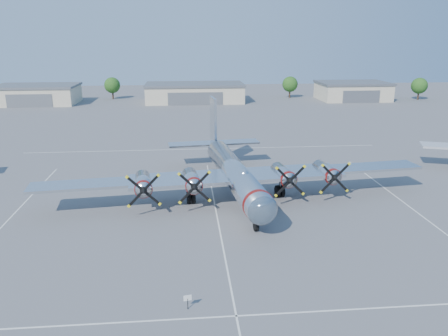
{
  "coord_description": "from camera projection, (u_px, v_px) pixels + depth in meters",
  "views": [
    {
      "loc": [
        -3.22,
        -47.72,
        18.53
      ],
      "look_at": [
        1.42,
        2.85,
        3.2
      ],
      "focal_mm": 35.0,
      "sensor_mm": 36.0,
      "label": 1
    }
  ],
  "objects": [
    {
      "name": "main_bomber_b29",
      "position": [
        233.0,
        194.0,
        53.43
      ],
      "size": [
        48.64,
        35.87,
        10.08
      ],
      "primitive_type": null,
      "rotation": [
        0.0,
        0.0,
        0.11
      ],
      "color": "silver",
      "rests_on": "ground"
    },
    {
      "name": "info_placard",
      "position": [
        188.0,
        299.0,
        30.72
      ],
      "size": [
        0.58,
        0.15,
        1.1
      ],
      "rotation": [
        0.0,
        0.0,
        0.18
      ],
      "color": "black",
      "rests_on": "ground"
    },
    {
      "name": "hangar_center",
      "position": [
        195.0,
        93.0,
        128.48
      ],
      "size": [
        28.6,
        14.6,
        5.4
      ],
      "color": "#C1B69A",
      "rests_on": "ground"
    },
    {
      "name": "tree_east",
      "position": [
        290.0,
        84.0,
        136.43
      ],
      "size": [
        4.8,
        4.8,
        6.64
      ],
      "color": "#382619",
      "rests_on": "ground"
    },
    {
      "name": "tree_west",
      "position": [
        112.0,
        85.0,
        133.52
      ],
      "size": [
        4.8,
        4.8,
        6.64
      ],
      "color": "#382619",
      "rests_on": "ground"
    },
    {
      "name": "tree_far_east",
      "position": [
        419.0,
        86.0,
        132.12
      ],
      "size": [
        4.8,
        4.8,
        6.64
      ],
      "color": "#382619",
      "rests_on": "ground"
    },
    {
      "name": "ground",
      "position": [
        214.0,
        201.0,
        51.13
      ],
      "size": [
        260.0,
        260.0,
        0.0
      ],
      "primitive_type": "plane",
      "color": "#5E5E61",
      "rests_on": "ground"
    },
    {
      "name": "hangar_west",
      "position": [
        37.0,
        94.0,
        124.55
      ],
      "size": [
        22.6,
        14.6,
        5.4
      ],
      "color": "#C1B69A",
      "rests_on": "ground"
    },
    {
      "name": "parking_lines",
      "position": [
        215.0,
        207.0,
        49.46
      ],
      "size": [
        60.0,
        50.08,
        0.01
      ],
      "color": "silver",
      "rests_on": "ground"
    },
    {
      "name": "hangar_east",
      "position": [
        353.0,
        91.0,
        132.68
      ],
      "size": [
        20.6,
        14.6,
        5.4
      ],
      "color": "#C1B69A",
      "rests_on": "ground"
    }
  ]
}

